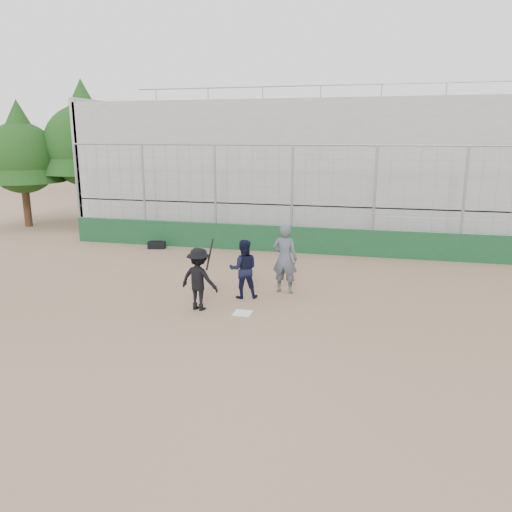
% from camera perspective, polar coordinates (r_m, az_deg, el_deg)
% --- Properties ---
extents(ground, '(90.00, 90.00, 0.00)m').
position_cam_1_polar(ground, '(12.52, -1.54, -6.59)').
color(ground, brown).
rests_on(ground, ground).
extents(home_plate, '(0.44, 0.44, 0.02)m').
position_cam_1_polar(home_plate, '(12.51, -1.54, -6.54)').
color(home_plate, white).
rests_on(home_plate, ground).
extents(backstop, '(18.10, 0.25, 4.04)m').
position_cam_1_polar(backstop, '(18.89, 4.06, 3.29)').
color(backstop, '#123B1E').
rests_on(backstop, ground).
extents(bleachers, '(20.25, 6.70, 6.98)m').
position_cam_1_polar(bleachers, '(23.53, 6.24, 10.08)').
color(bleachers, '#989898').
rests_on(bleachers, ground).
extents(tree_left, '(4.48, 4.48, 7.00)m').
position_cam_1_polar(tree_left, '(26.42, -19.02, 12.99)').
color(tree_left, '#3C2315').
rests_on(tree_left, ground).
extents(tree_right, '(3.84, 3.84, 6.00)m').
position_cam_1_polar(tree_right, '(26.66, -25.30, 11.09)').
color(tree_right, '#331F12').
rests_on(tree_right, ground).
extents(batter_at_plate, '(1.14, 0.84, 1.77)m').
position_cam_1_polar(batter_at_plate, '(12.66, -6.54, -2.62)').
color(batter_at_plate, black).
rests_on(batter_at_plate, ground).
extents(catcher_crouched, '(0.93, 0.81, 1.10)m').
position_cam_1_polar(catcher_crouched, '(13.53, -1.43, -2.60)').
color(catcher_crouched, black).
rests_on(catcher_crouched, ground).
extents(umpire, '(0.77, 0.56, 1.77)m').
position_cam_1_polar(umpire, '(13.96, 3.31, -0.67)').
color(umpire, '#474E5B').
rests_on(umpire, ground).
extents(equipment_bag, '(0.72, 0.43, 0.33)m').
position_cam_1_polar(equipment_bag, '(19.97, -11.28, 1.24)').
color(equipment_bag, black).
rests_on(equipment_bag, ground).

